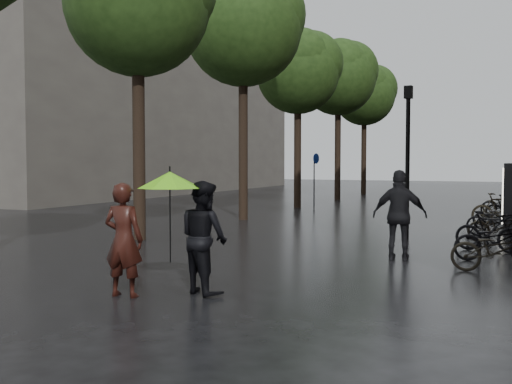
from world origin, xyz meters
The scene contains 11 objects.
ground centered at (0.00, 0.00, 0.00)m, with size 120.00×120.00×0.00m, color black.
bg_building centered at (-22.00, 28.00, 7.00)m, with size 16.00×30.00×14.00m, color #47423D.
street_trees centered at (-3.99, 15.91, 6.34)m, with size 4.33×34.03×8.91m.
person_burgundy centered at (-0.41, 1.31, 0.87)m, with size 0.63×0.42×1.74m, color black.
person_black centered at (0.59, 2.01, 0.88)m, with size 0.85×0.66×1.76m, color black.
lime_umbrella centered at (0.16, 1.72, 1.77)m, with size 1.00×1.00×1.48m.
pedestrian_walking centered at (2.79, 6.41, 0.94)m, with size 1.10×0.46×1.88m, color black.
parked_bicycles centered at (4.57, 12.40, 0.45)m, with size 1.97×13.96×1.05m.
ad_lightbox centered at (4.74, 13.19, 1.01)m, with size 0.30×1.33×2.01m.
lamp_post centered at (2.35, 9.79, 2.44)m, with size 0.21×0.21×4.02m.
cycle_sign centered at (-2.95, 18.16, 1.59)m, with size 0.13×0.44×2.41m.
Camera 1 is at (5.08, -6.10, 2.05)m, focal length 42.00 mm.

